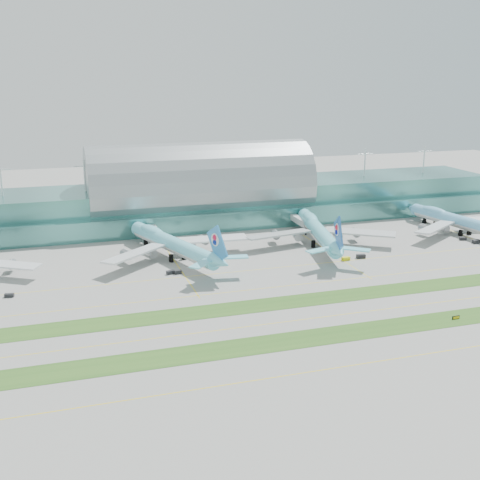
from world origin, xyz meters
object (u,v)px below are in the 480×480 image
object	(u,v)px
airliner_b	(172,243)
airliner_d	(459,221)
terminal	(200,196)
airliner_c	(318,230)
taxiway_sign_east	(456,317)

from	to	relation	value
airliner_b	airliner_d	world-z (taller)	airliner_b
terminal	airliner_b	distance (m)	68.60
airliner_b	airliner_d	distance (m)	147.18
airliner_c	taxiway_sign_east	size ratio (longest dim) A/B	29.13
airliner_b	airliner_c	size ratio (longest dim) A/B	0.97
airliner_c	airliner_d	distance (m)	76.84
airliner_d	taxiway_sign_east	xyz separation A→B (m)	(-70.18, -93.85, -5.97)
terminal	airliner_d	size ratio (longest dim) A/B	4.42
airliner_b	airliner_d	bearing A→B (deg)	-19.36
terminal	airliner_b	world-z (taller)	terminal
airliner_c	taxiway_sign_east	distance (m)	96.37
terminal	taxiway_sign_east	world-z (taller)	terminal
terminal	airliner_c	xyz separation A→B (m)	(42.58, -61.56, -7.24)
airliner_c	terminal	bearing A→B (deg)	136.33
airliner_b	terminal	bearing A→B (deg)	47.13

